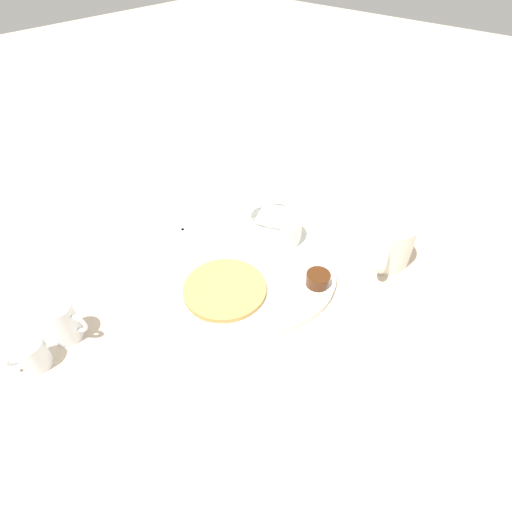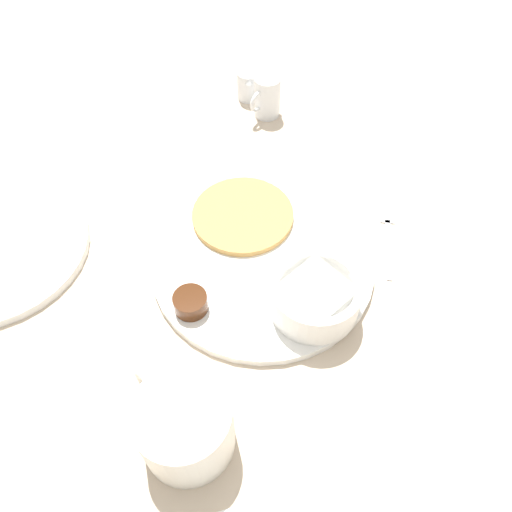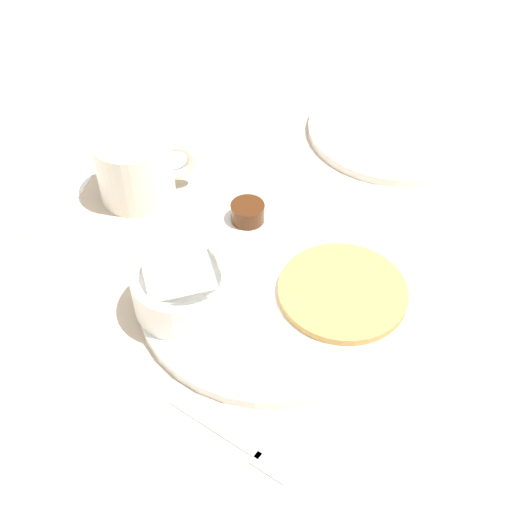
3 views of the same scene
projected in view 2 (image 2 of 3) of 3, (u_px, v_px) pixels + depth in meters
ground_plane at (263, 265)px, 0.65m from camera, size 4.00×4.00×0.00m
plate at (263, 262)px, 0.65m from camera, size 0.29×0.29×0.01m
pancake_stack at (241, 215)px, 0.68m from camera, size 0.14×0.14×0.01m
bowl at (315, 295)px, 0.58m from camera, size 0.11×0.11×0.05m
syrup_cup at (191, 303)px, 0.59m from camera, size 0.04×0.04×0.02m
butter_ramekin at (314, 317)px, 0.57m from camera, size 0.04×0.04×0.04m
coffee_mug at (184, 425)px, 0.48m from camera, size 0.09×0.12×0.08m
creamer_pitcher_near at (267, 96)px, 0.82m from camera, size 0.06×0.04×0.07m
creamer_pitcher_far at (249, 84)px, 0.85m from camera, size 0.04×0.06×0.05m
fork at (388, 230)px, 0.68m from camera, size 0.07×0.12×0.00m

